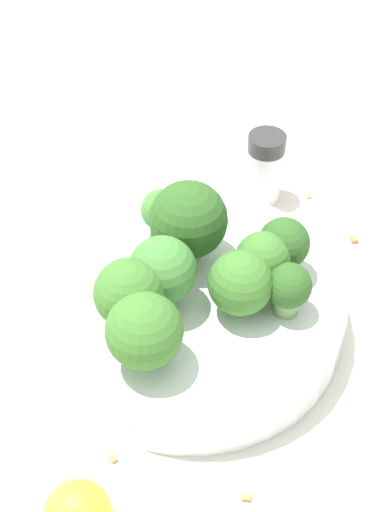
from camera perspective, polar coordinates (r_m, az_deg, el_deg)
name	(u,v)px	position (r m, az deg, el deg)	size (l,w,h in m)	color
ground_plane	(192,325)	(0.56, 0.00, -5.53)	(3.00, 3.00, 0.00)	silver
bowl	(192,307)	(0.54, 0.00, -4.13)	(0.23, 0.23, 0.04)	silver
broccoli_floret_0	(262,260)	(0.51, 5.66, -0.33)	(0.04, 0.04, 0.05)	#8EB770
broccoli_floret_1	(188,221)	(0.53, -0.29, 2.83)	(0.06, 0.06, 0.07)	#8EB770
broccoli_floret_2	(284,244)	(0.52, 7.34, 0.94)	(0.04, 0.04, 0.05)	#7A9E5B
broccoli_floret_3	(162,272)	(0.50, -2.38, -1.26)	(0.05, 0.05, 0.06)	#84AD66
broccoli_floret_4	(144,332)	(0.46, -3.84, -6.07)	(0.05, 0.05, 0.06)	#8EB770
broccoli_floret_5	(240,284)	(0.49, 3.90, -2.22)	(0.05, 0.05, 0.05)	#7A9E5B
broccoli_floret_6	(129,295)	(0.48, -5.05, -3.12)	(0.05, 0.05, 0.06)	#84AD66
broccoli_floret_7	(288,288)	(0.50, 7.71, -2.57)	(0.03, 0.03, 0.04)	#7A9E5B
broccoli_floret_8	(162,212)	(0.56, -2.40, 3.52)	(0.03, 0.03, 0.04)	#7A9E5B
pepper_shaker	(265,167)	(0.65, 5.85, 7.10)	(0.03, 0.03, 0.07)	silver
almond_crumb_0	(113,458)	(0.49, -6.35, -15.74)	(0.01, 0.00, 0.01)	olive
almond_crumb_2	(246,497)	(0.48, 4.38, -18.65)	(0.01, 0.00, 0.01)	olive
almond_crumb_3	(355,237)	(0.64, 12.87, 1.45)	(0.01, 0.01, 0.01)	olive
almond_crumb_4	(309,195)	(0.68, 9.34, 4.85)	(0.01, 0.00, 0.01)	#AD7F4C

